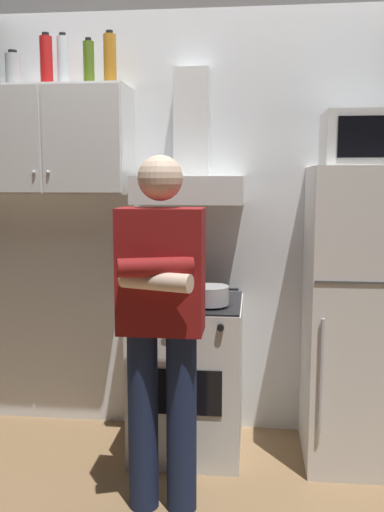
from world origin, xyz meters
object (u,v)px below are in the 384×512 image
object	(u,v)px
upper_cabinet	(52,141)
person_standing	(161,321)
bottle_canister_steel	(13,70)
refrigerator	(363,316)
stove_oven	(188,375)
bottle_vodka_clear	(63,61)
bottle_olive_oil	(89,63)
microwave	(370,139)
bottle_soda_red	(46,61)
range_hood	(191,168)
bottle_liquor_amber	(110,60)
cooking_pot	(210,295)

from	to	relation	value
upper_cabinet	person_standing	bearing A→B (deg)	-44.26
person_standing	bottle_canister_steel	size ratio (longest dim) A/B	7.88
refrigerator	person_standing	bearing A→B (deg)	-148.77
stove_oven	bottle_vodka_clear	world-z (taller)	bottle_vodka_clear
bottle_olive_oil	microwave	bearing A→B (deg)	-3.93
refrigerator	microwave	size ratio (longest dim) A/B	3.33
person_standing	bottle_canister_steel	xyz separation A→B (m)	(-0.97, 0.75, 1.25)
refrigerator	bottle_olive_oil	distance (m)	2.05
upper_cabinet	bottle_soda_red	size ratio (longest dim) A/B	3.11
bottle_canister_steel	microwave	bearing A→B (deg)	-3.68
microwave	person_standing	xyz separation A→B (m)	(-1.00, -0.62, -0.84)
bottle_soda_red	bottle_olive_oil	xyz separation A→B (m)	(0.24, 0.01, -0.02)
range_hood	bottle_vodka_clear	distance (m)	0.93
stove_oven	person_standing	xyz separation A→B (m)	(-0.05, -0.61, 0.47)
bottle_liquor_amber	upper_cabinet	bearing A→B (deg)	-176.95
cooking_pot	bottle_olive_oil	size ratio (longest dim) A/B	1.18
stove_oven	bottle_olive_oil	size ratio (longest dim) A/B	3.38
range_hood	cooking_pot	xyz separation A→B (m)	(0.13, -0.25, -0.67)
bottle_olive_oil	cooking_pot	bearing A→B (deg)	-19.12
bottle_liquor_amber	bottle_vodka_clear	bearing A→B (deg)	-176.28
cooking_pot	bottle_olive_oil	xyz separation A→B (m)	(-0.70, 0.24, 1.25)
bottle_vodka_clear	stove_oven	bearing A→B (deg)	-10.01
stove_oven	bottle_olive_oil	xyz separation A→B (m)	(-0.57, 0.12, 1.74)
upper_cabinet	person_standing	xyz separation A→B (m)	(0.75, -0.73, -0.85)
bottle_soda_red	bottle_liquor_amber	xyz separation A→B (m)	(0.35, 0.03, 0.00)
bottle_vodka_clear	bottle_soda_red	bearing A→B (deg)	-169.59
refrigerator	bottle_liquor_amber	size ratio (longest dim) A/B	5.36
upper_cabinet	cooking_pot	size ratio (longest dim) A/B	2.96
bottle_liquor_amber	bottle_vodka_clear	xyz separation A→B (m)	(-0.26, -0.02, -0.00)
refrigerator	bottle_vodka_clear	bearing A→B (deg)	175.68
cooking_pot	bottle_vodka_clear	size ratio (longest dim) A/B	1.05
bottle_soda_red	bottle_canister_steel	distance (m)	0.22
range_hood	bottle_canister_steel	distance (m)	1.16
refrigerator	bottle_olive_oil	xyz separation A→B (m)	(-1.52, 0.12, 1.37)
person_standing	bottle_liquor_amber	xyz separation A→B (m)	(-0.40, 0.75, 1.29)
microwave	bottle_canister_steel	xyz separation A→B (m)	(-1.97, 0.13, 0.41)
stove_oven	person_standing	world-z (taller)	person_standing
range_hood	bottle_olive_oil	xyz separation A→B (m)	(-0.57, -0.00, 0.58)
person_standing	bottle_soda_red	bearing A→B (deg)	136.67
upper_cabinet	range_hood	xyz separation A→B (m)	(0.80, 0.00, -0.15)
range_hood	bottle_vodka_clear	world-z (taller)	bottle_vodka_clear
bottle_liquor_amber	microwave	bearing A→B (deg)	-5.08
upper_cabinet	cooking_pot	distance (m)	1.27
range_hood	bottle_liquor_amber	size ratio (longest dim) A/B	2.51
bottle_soda_red	bottle_liquor_amber	distance (m)	0.36
range_hood	cooking_pot	size ratio (longest dim) A/B	2.46
upper_cabinet	cooking_pot	world-z (taller)	upper_cabinet
bottle_canister_steel	bottle_olive_oil	xyz separation A→B (m)	(0.45, -0.02, 0.03)
range_hood	microwave	bearing A→B (deg)	-6.46
upper_cabinet	bottle_canister_steel	xyz separation A→B (m)	(-0.22, 0.02, 0.40)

